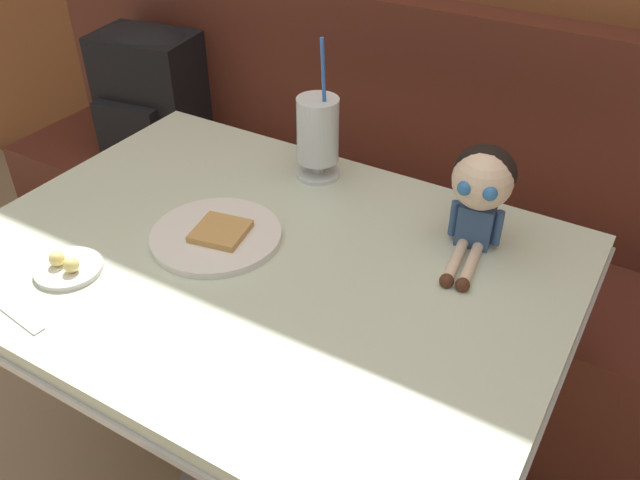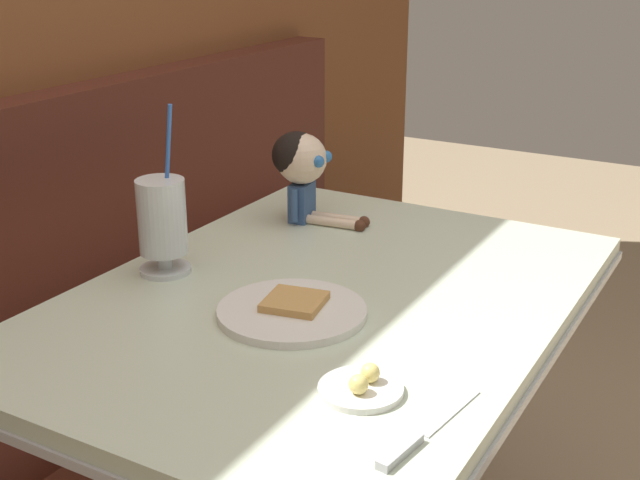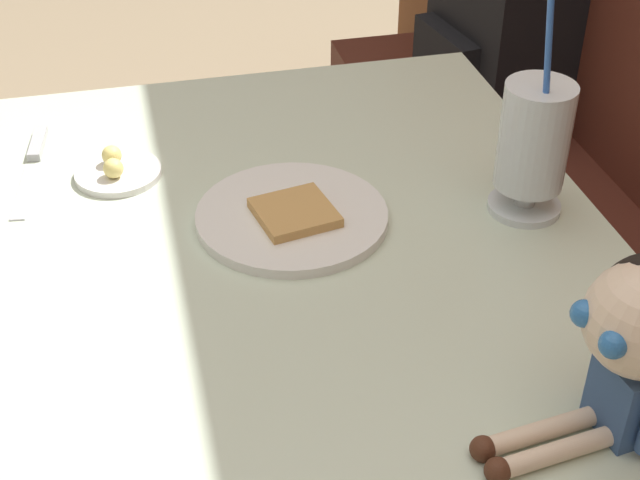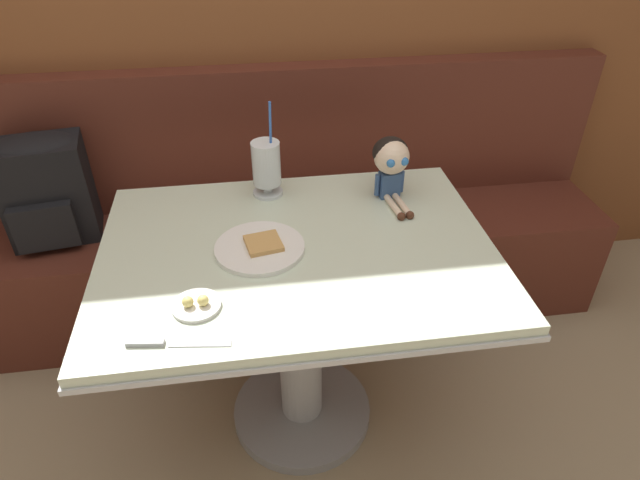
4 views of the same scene
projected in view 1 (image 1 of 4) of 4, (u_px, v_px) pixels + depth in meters
booth_bench at (394, 256)px, 1.90m from camera, size 2.60×0.48×1.00m
diner_table at (266, 333)px, 1.33m from camera, size 1.11×0.81×0.74m
toast_plate at (217, 235)px, 1.26m from camera, size 0.25×0.25×0.03m
milkshake_glass at (318, 134)px, 1.40m from camera, size 0.10×0.10×0.32m
butter_saucer at (68, 267)px, 1.18m from camera, size 0.12×0.12×0.04m
seated_doll at (482, 185)px, 1.17m from camera, size 0.12×0.22×0.20m
backpack at (149, 90)px, 2.04m from camera, size 0.33×0.28×0.41m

